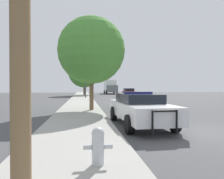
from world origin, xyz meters
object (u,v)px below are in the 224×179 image
Objects in this scene: tree_sidewalk_near at (91,50)px; tree_sidewalk_far at (84,72)px; traffic_light at (94,72)px; police_car at (140,108)px; box_truck at (110,87)px; fire_hydrant at (98,145)px; car_background_oncoming at (129,92)px.

tree_sidewalk_near is 26.95m from tree_sidewalk_far.
traffic_light is 0.70× the size of tree_sidewalk_far.
box_truck reaches higher than police_car.
traffic_light reaches higher than police_car.
police_car is 0.73× the size of tree_sidewalk_far.
tree_sidewalk_far is at bearing -87.89° from police_car.
police_car is 7.04× the size of fire_hydrant.
car_background_oncoming is 0.63× the size of tree_sidewalk_far.
box_truck is at bearing 76.36° from traffic_light.
tree_sidewalk_near is (-7.05, -20.87, 3.46)m from car_background_oncoming.
tree_sidewalk_near reaches higher than fire_hydrant.
car_background_oncoming is at bearing 94.75° from box_truck.
police_car is 1.16× the size of car_background_oncoming.
car_background_oncoming is 0.59× the size of box_truck.
police_car is 22.12m from traffic_light.
fire_hydrant is 47.38m from box_truck.
traffic_light reaches higher than car_background_oncoming.
police_car is 6.77m from tree_sidewalk_near.
police_car is 32.75m from tree_sidewalk_far.
car_background_oncoming is (6.12, 4.47, -2.99)m from traffic_light.
tree_sidewalk_near is (-5.79, -36.43, 2.51)m from box_truck.
traffic_light is 1.10× the size of car_background_oncoming.
tree_sidewalk_near is at bearing -93.25° from traffic_light.
traffic_light is 10.66m from tree_sidewalk_far.
box_truck is (3.85, 41.93, 0.93)m from police_car.
police_car is 42.12m from box_truck.
car_background_oncoming is 15.64m from box_truck.
box_truck is 1.07× the size of tree_sidewalk_far.
box_truck reaches higher than fire_hydrant.
traffic_light is 20.72m from box_truck.
tree_sidewalk_near is (-1.94, 5.50, 3.44)m from police_car.
box_truck is 11.68m from tree_sidewalk_far.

